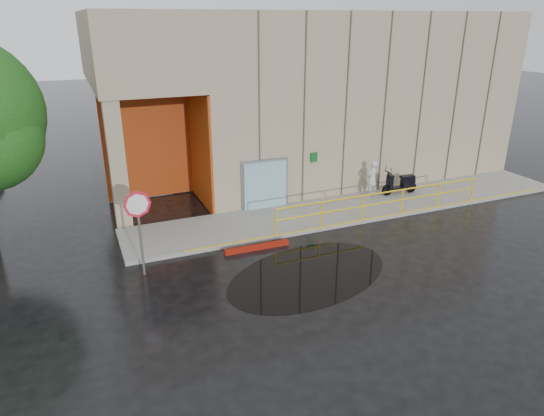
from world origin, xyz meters
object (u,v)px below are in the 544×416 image
(person, at_px, (372,179))
(scooter, at_px, (401,178))
(stop_sign, at_px, (138,216))
(red_curb, at_px, (257,247))

(person, bearing_deg, scooter, 149.35)
(person, relative_size, stop_sign, 0.57)
(person, distance_m, red_curb, 7.26)
(person, xyz_separation_m, scooter, (1.39, -0.23, -0.04))
(stop_sign, bearing_deg, scooter, 30.60)
(person, distance_m, scooter, 1.41)
(red_curb, bearing_deg, stop_sign, -175.54)
(person, height_order, stop_sign, stop_sign)
(person, xyz_separation_m, stop_sign, (-10.64, -3.10, 1.09))
(stop_sign, relative_size, red_curb, 1.20)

